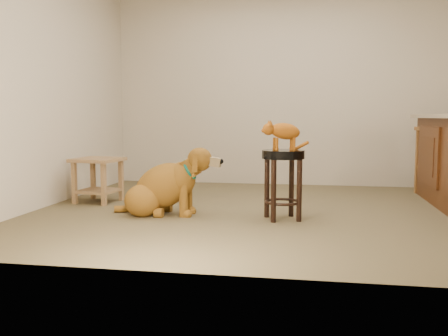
% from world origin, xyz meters
% --- Properties ---
extents(floor, '(4.50, 4.00, 0.01)m').
position_xyz_m(floor, '(0.00, 0.00, 0.00)').
color(floor, brown).
rests_on(floor, ground).
extents(room_shell, '(4.54, 4.04, 2.62)m').
position_xyz_m(room_shell, '(0.00, 0.00, 1.68)').
color(room_shell, beige).
rests_on(room_shell, ground).
extents(padded_stool, '(0.41, 0.41, 0.62)m').
position_xyz_m(padded_stool, '(0.16, -0.34, 0.44)').
color(padded_stool, black).
rests_on(padded_stool, ground).
extents(wood_stool, '(0.48, 0.48, 0.80)m').
position_xyz_m(wood_stool, '(1.85, 1.33, 0.42)').
color(wood_stool, brown).
rests_on(wood_stool, ground).
extents(side_table, '(0.52, 0.52, 0.48)m').
position_xyz_m(side_table, '(-1.84, 0.22, 0.31)').
color(side_table, olive).
rests_on(side_table, ground).
extents(golden_retriever, '(1.07, 0.52, 0.68)m').
position_xyz_m(golden_retriever, '(-0.94, -0.31, 0.25)').
color(golden_retriever, brown).
rests_on(golden_retriever, ground).
extents(tabby_kitten, '(0.42, 0.28, 0.29)m').
position_xyz_m(tabby_kitten, '(0.15, -0.34, 0.78)').
color(tabby_kitten, '#924A0E').
rests_on(tabby_kitten, padded_stool).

